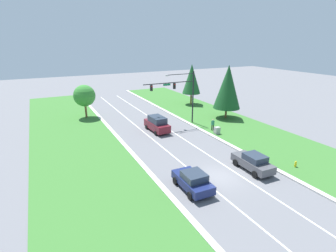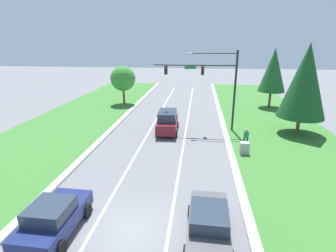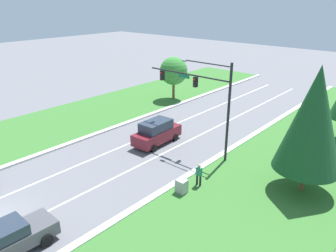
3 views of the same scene
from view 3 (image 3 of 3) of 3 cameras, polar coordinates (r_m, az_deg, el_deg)
name	(u,v)px [view 3 (image 3 of 3)]	position (r m, az deg, el deg)	size (l,w,h in m)	color
lane_stripe_inner_right	(3,233)	(20.95, -26.79, -16.36)	(0.14, 81.00, 0.01)	white
traffic_signal_mast	(204,92)	(25.67, 6.29, 5.85)	(7.92, 0.41, 7.78)	black
burgundy_suv	(157,132)	(28.66, -1.99, -1.09)	(2.19, 4.79, 2.12)	maroon
graphite_sedan	(10,238)	(18.99, -25.82, -17.21)	(2.07, 4.43, 1.70)	#4C4C51
utility_cabinet	(182,187)	(21.84, 2.37, -10.51)	(0.70, 0.60, 1.00)	#9E9E99
pedestrian	(199,174)	(22.44, 5.40, -8.34)	(0.40, 0.23, 1.69)	black
conifer_near_right_tree	(313,119)	(21.94, 23.94, 1.06)	(4.22, 4.22, 8.48)	brown
oak_near_left_tree	(174,71)	(40.75, 0.99, 9.55)	(3.43, 3.43, 5.35)	brown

